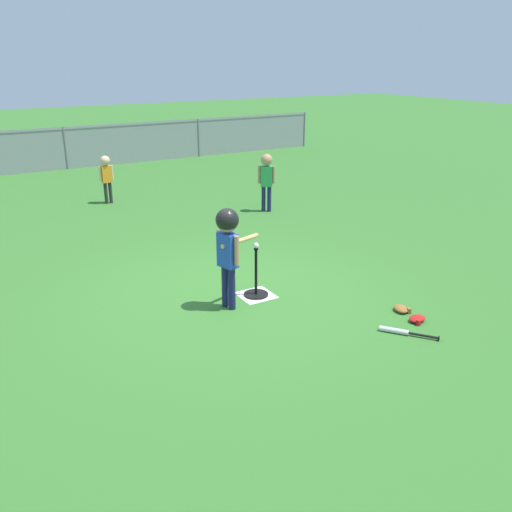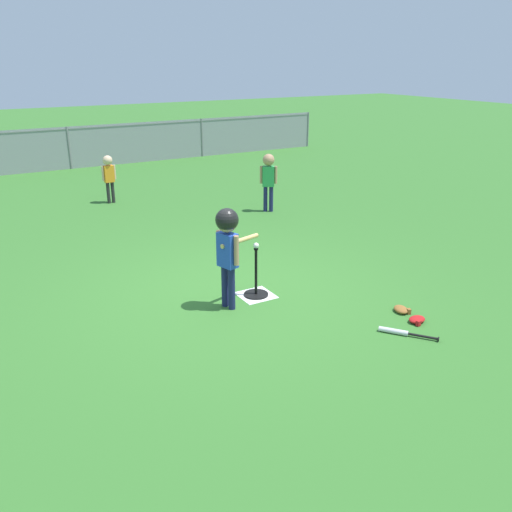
{
  "view_description": "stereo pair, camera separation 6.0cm",
  "coord_description": "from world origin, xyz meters",
  "px_view_note": "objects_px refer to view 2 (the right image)",
  "views": [
    {
      "loc": [
        -3.06,
        -5.77,
        2.94
      ],
      "look_at": [
        0.22,
        -0.23,
        0.55
      ],
      "focal_mm": 37.8,
      "sensor_mm": 36.0,
      "label": 1
    },
    {
      "loc": [
        -3.01,
        -5.8,
        2.94
      ],
      "look_at": [
        0.22,
        -0.23,
        0.55
      ],
      "focal_mm": 37.8,
      "sensor_mm": 36.0,
      "label": 2
    }
  ],
  "objects_px": {
    "baseball_on_tee": "(256,245)",
    "fielder_deep_center": "(268,175)",
    "batting_tee": "(256,288)",
    "fielder_deep_right": "(109,173)",
    "glove_near_bats": "(417,320)",
    "batter_child": "(228,238)",
    "spare_bat_silver": "(400,332)",
    "glove_by_plate": "(401,309)"
  },
  "relations": [
    {
      "from": "glove_by_plate",
      "to": "glove_near_bats",
      "type": "height_order",
      "value": "same"
    },
    {
      "from": "baseball_on_tee",
      "to": "fielder_deep_right",
      "type": "relative_size",
      "value": 0.07
    },
    {
      "from": "baseball_on_tee",
      "to": "spare_bat_silver",
      "type": "bearing_deg",
      "value": -63.34
    },
    {
      "from": "batter_child",
      "to": "batting_tee",
      "type": "bearing_deg",
      "value": 16.09
    },
    {
      "from": "baseball_on_tee",
      "to": "spare_bat_silver",
      "type": "relative_size",
      "value": 0.13
    },
    {
      "from": "batting_tee",
      "to": "glove_by_plate",
      "type": "xyz_separation_m",
      "value": [
        1.29,
        -1.32,
        -0.07
      ]
    },
    {
      "from": "batting_tee",
      "to": "fielder_deep_right",
      "type": "height_order",
      "value": "fielder_deep_right"
    },
    {
      "from": "fielder_deep_right",
      "to": "glove_near_bats",
      "type": "xyz_separation_m",
      "value": [
        1.56,
        -7.27,
        -0.62
      ]
    },
    {
      "from": "fielder_deep_right",
      "to": "glove_by_plate",
      "type": "height_order",
      "value": "fielder_deep_right"
    },
    {
      "from": "fielder_deep_center",
      "to": "glove_near_bats",
      "type": "bearing_deg",
      "value": -101.23
    },
    {
      "from": "spare_bat_silver",
      "to": "glove_near_bats",
      "type": "relative_size",
      "value": 2.33
    },
    {
      "from": "batting_tee",
      "to": "fielder_deep_center",
      "type": "distance_m",
      "value": 4.14
    },
    {
      "from": "batter_child",
      "to": "fielder_deep_center",
      "type": "xyz_separation_m",
      "value": [
        2.72,
        3.54,
        -0.16
      ]
    },
    {
      "from": "baseball_on_tee",
      "to": "fielder_deep_center",
      "type": "height_order",
      "value": "fielder_deep_center"
    },
    {
      "from": "baseball_on_tee",
      "to": "glove_by_plate",
      "type": "height_order",
      "value": "baseball_on_tee"
    },
    {
      "from": "batting_tee",
      "to": "fielder_deep_center",
      "type": "height_order",
      "value": "fielder_deep_center"
    },
    {
      "from": "fielder_deep_center",
      "to": "batting_tee",
      "type": "bearing_deg",
      "value": -123.5
    },
    {
      "from": "fielder_deep_right",
      "to": "glove_near_bats",
      "type": "bearing_deg",
      "value": -77.91
    },
    {
      "from": "batter_child",
      "to": "glove_near_bats",
      "type": "height_order",
      "value": "batter_child"
    },
    {
      "from": "fielder_deep_right",
      "to": "glove_near_bats",
      "type": "relative_size",
      "value": 4.26
    },
    {
      "from": "baseball_on_tee",
      "to": "fielder_deep_right",
      "type": "distance_m",
      "value": 5.67
    },
    {
      "from": "fielder_deep_right",
      "to": "fielder_deep_center",
      "type": "xyz_separation_m",
      "value": [
        2.55,
        -2.25,
        0.09
      ]
    },
    {
      "from": "batting_tee",
      "to": "glove_by_plate",
      "type": "relative_size",
      "value": 2.52
    },
    {
      "from": "batter_child",
      "to": "fielder_deep_center",
      "type": "distance_m",
      "value": 4.47
    },
    {
      "from": "spare_bat_silver",
      "to": "glove_by_plate",
      "type": "distance_m",
      "value": 0.59
    },
    {
      "from": "baseball_on_tee",
      "to": "batter_child",
      "type": "xyz_separation_m",
      "value": [
        -0.47,
        -0.14,
        0.22
      ]
    },
    {
      "from": "baseball_on_tee",
      "to": "fielder_deep_right",
      "type": "bearing_deg",
      "value": 93.02
    },
    {
      "from": "batter_child",
      "to": "fielder_deep_right",
      "type": "bearing_deg",
      "value": 88.32
    },
    {
      "from": "fielder_deep_right",
      "to": "spare_bat_silver",
      "type": "bearing_deg",
      "value": -81.03
    },
    {
      "from": "batting_tee",
      "to": "baseball_on_tee",
      "type": "height_order",
      "value": "baseball_on_tee"
    },
    {
      "from": "fielder_deep_center",
      "to": "glove_near_bats",
      "type": "distance_m",
      "value": 5.16
    },
    {
      "from": "batter_child",
      "to": "fielder_deep_center",
      "type": "relative_size",
      "value": 1.1
    },
    {
      "from": "baseball_on_tee",
      "to": "fielder_deep_center",
      "type": "distance_m",
      "value": 4.09
    },
    {
      "from": "glove_near_bats",
      "to": "fielder_deep_center",
      "type": "bearing_deg",
      "value": 78.77
    },
    {
      "from": "fielder_deep_center",
      "to": "spare_bat_silver",
      "type": "relative_size",
      "value": 2.09
    },
    {
      "from": "batting_tee",
      "to": "fielder_deep_center",
      "type": "xyz_separation_m",
      "value": [
        2.26,
        3.41,
        0.64
      ]
    },
    {
      "from": "baseball_on_tee",
      "to": "glove_near_bats",
      "type": "distance_m",
      "value": 2.15
    },
    {
      "from": "fielder_deep_right",
      "to": "glove_by_plate",
      "type": "distance_m",
      "value": 7.18
    },
    {
      "from": "fielder_deep_right",
      "to": "glove_near_bats",
      "type": "height_order",
      "value": "fielder_deep_right"
    },
    {
      "from": "batter_child",
      "to": "fielder_deep_center",
      "type": "bearing_deg",
      "value": 52.45
    },
    {
      "from": "spare_bat_silver",
      "to": "glove_by_plate",
      "type": "bearing_deg",
      "value": 43.93
    },
    {
      "from": "batter_child",
      "to": "fielder_deep_right",
      "type": "distance_m",
      "value": 5.8
    }
  ]
}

